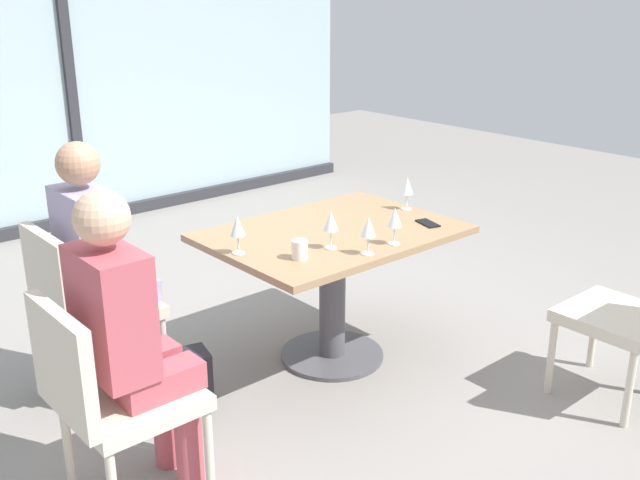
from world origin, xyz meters
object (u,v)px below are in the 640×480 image
object	(u,v)px
dining_table_main	(333,263)
wine_glass_2	(368,228)
coffee_cup	(300,249)
handbag_0	(178,382)
wine_glass_0	(331,222)
wine_glass_1	(238,227)
person_far_left	(100,256)
wine_glass_3	(395,218)
person_side_end	(129,333)
wine_glass_4	(407,187)
chair_side_end	(107,391)
cell_phone_on_table	(428,223)
chair_front_right	(639,309)
chair_far_left	(83,301)

from	to	relation	value
dining_table_main	wine_glass_2	xyz separation A→B (m)	(-0.11, -0.37, 0.31)
coffee_cup	handbag_0	size ratio (longest dim) A/B	0.30
wine_glass_0	wine_glass_1	world-z (taller)	same
person_far_left	wine_glass_2	xyz separation A→B (m)	(0.92, -0.88, 0.16)
person_far_left	wine_glass_3	bearing A→B (deg)	-37.54
person_side_end	handbag_0	bearing A→B (deg)	45.93
person_far_left	wine_glass_2	distance (m)	1.28
person_side_end	wine_glass_1	xyz separation A→B (m)	(0.75, 0.37, 0.16)
person_side_end	wine_glass_4	world-z (taller)	person_side_end
wine_glass_4	handbag_0	xyz separation A→B (m)	(-1.46, 0.09, -0.72)
wine_glass_0	wine_glass_1	distance (m)	0.44
wine_glass_0	coffee_cup	xyz separation A→B (m)	(-0.20, -0.01, -0.09)
chair_side_end	wine_glass_0	bearing A→B (deg)	6.41
chair_side_end	person_side_end	size ratio (longest dim) A/B	0.69
wine_glass_0	wine_glass_4	xyz separation A→B (m)	(0.75, 0.20, 0.00)
dining_table_main	person_far_left	world-z (taller)	person_far_left
wine_glass_1	wine_glass_3	distance (m)	0.75
chair_side_end	wine_glass_4	bearing A→B (deg)	9.79
wine_glass_2	wine_glass_0	bearing A→B (deg)	113.23
dining_table_main	wine_glass_2	size ratio (longest dim) A/B	6.79
dining_table_main	wine_glass_4	xyz separation A→B (m)	(0.56, 0.01, 0.31)
wine_glass_0	cell_phone_on_table	size ratio (longest dim) A/B	1.28
chair_front_right	coffee_cup	distance (m)	1.60
wine_glass_3	coffee_cup	world-z (taller)	wine_glass_3
chair_front_right	wine_glass_3	bearing A→B (deg)	126.62
chair_far_left	chair_side_end	bearing A→B (deg)	-108.35
dining_table_main	person_side_end	xyz separation A→B (m)	(-1.32, -0.34, 0.15)
chair_side_end	cell_phone_on_table	world-z (taller)	chair_side_end
wine_glass_2	wine_glass_3	world-z (taller)	same
person_side_end	chair_far_left	bearing A→B (deg)	78.58
person_far_left	person_side_end	bearing A→B (deg)	-108.35
wine_glass_0	wine_glass_3	xyz separation A→B (m)	(0.27, -0.16, 0.00)
wine_glass_1	wine_glass_4	distance (m)	1.13
wine_glass_4	cell_phone_on_table	xyz separation A→B (m)	(-0.11, -0.26, -0.13)
chair_far_left	wine_glass_2	world-z (taller)	wine_glass_2
wine_glass_1	coffee_cup	bearing A→B (deg)	-54.18
wine_glass_2	wine_glass_4	world-z (taller)	same
wine_glass_3	chair_far_left	bearing A→B (deg)	145.00
person_far_left	handbag_0	xyz separation A→B (m)	(0.14, -0.41, -0.56)
person_far_left	person_side_end	world-z (taller)	same
chair_far_left	wine_glass_1	bearing A→B (deg)	-39.32
chair_side_end	cell_phone_on_table	bearing A→B (deg)	2.58
person_side_end	cell_phone_on_table	distance (m)	1.77
chair_front_right	handbag_0	distance (m)	2.19
chair_front_right	wine_glass_1	distance (m)	1.90
chair_side_end	wine_glass_0	distance (m)	1.30
chair_side_end	wine_glass_3	world-z (taller)	wine_glass_3
chair_far_left	wine_glass_3	xyz separation A→B (m)	(1.23, -0.86, 0.37)
dining_table_main	wine_glass_1	distance (m)	0.65
person_far_left	coffee_cup	xyz separation A→B (m)	(0.64, -0.72, 0.08)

